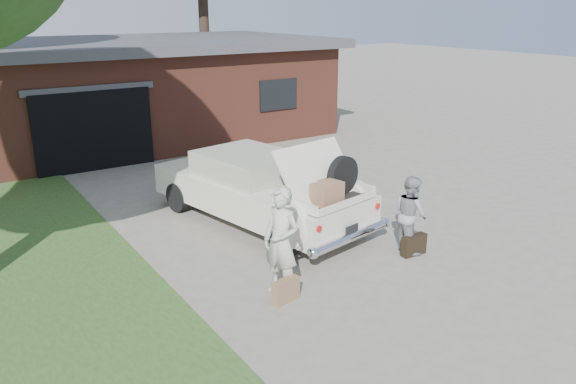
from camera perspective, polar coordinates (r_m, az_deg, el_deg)
ground at (r=10.29m, az=1.86°, el=-6.70°), size 90.00×90.00×0.00m
house at (r=20.28m, az=-15.05°, el=10.14°), size 12.80×7.80×3.30m
sedan at (r=11.72m, az=-2.91°, el=0.41°), size 2.88×5.38×1.93m
woman_left at (r=8.74m, az=-0.69°, el=-5.07°), size 0.59×0.74×1.77m
woman_right at (r=10.57m, az=12.36°, el=-2.20°), size 0.70×0.81×1.45m
suitcase_left at (r=8.79m, az=-0.27°, el=-9.99°), size 0.51×0.24×0.37m
suitcase_right at (r=10.59m, az=12.67°, el=-5.28°), size 0.51×0.17×0.39m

